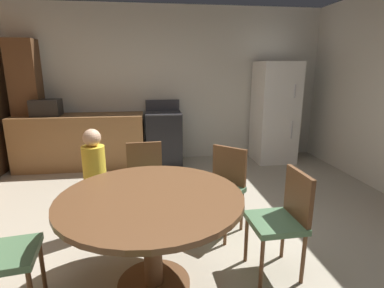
% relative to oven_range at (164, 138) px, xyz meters
% --- Properties ---
extents(ground_plane, '(14.00, 14.00, 0.00)m').
position_rel_oven_range_xyz_m(ground_plane, '(0.16, -2.74, -0.47)').
color(ground_plane, '#A89E89').
extents(wall_back, '(5.79, 0.12, 2.70)m').
position_rel_oven_range_xyz_m(wall_back, '(0.16, 0.40, 0.88)').
color(wall_back, beige).
rests_on(wall_back, ground).
extents(kitchen_counter, '(2.09, 0.60, 0.90)m').
position_rel_oven_range_xyz_m(kitchen_counter, '(-1.39, -0.00, -0.02)').
color(kitchen_counter, olive).
rests_on(kitchen_counter, ground).
extents(pantry_column, '(0.44, 0.36, 2.10)m').
position_rel_oven_range_xyz_m(pantry_column, '(-2.22, 0.18, 0.58)').
color(pantry_column, brown).
rests_on(pantry_column, ground).
extents(oven_range, '(0.60, 0.60, 1.10)m').
position_rel_oven_range_xyz_m(oven_range, '(0.00, 0.00, 0.00)').
color(oven_range, black).
rests_on(oven_range, ground).
extents(refrigerator, '(0.68, 0.68, 1.76)m').
position_rel_oven_range_xyz_m(refrigerator, '(1.98, -0.05, 0.41)').
color(refrigerator, white).
rests_on(refrigerator, ground).
extents(microwave, '(0.44, 0.32, 0.26)m').
position_rel_oven_range_xyz_m(microwave, '(-1.89, -0.00, 0.56)').
color(microwave, black).
rests_on(microwave, kitchen_counter).
extents(dining_table, '(1.34, 1.34, 0.76)m').
position_rel_oven_range_xyz_m(dining_table, '(-0.22, -3.07, 0.14)').
color(dining_table, brown).
rests_on(dining_table, ground).
extents(chair_east, '(0.41, 0.41, 0.87)m').
position_rel_oven_range_xyz_m(chair_east, '(0.82, -3.03, 0.03)').
color(chair_east, brown).
rests_on(chair_east, ground).
extents(chair_north, '(0.42, 0.42, 0.87)m').
position_rel_oven_range_xyz_m(chair_north, '(-0.28, -2.03, 0.03)').
color(chair_north, brown).
rests_on(chair_north, ground).
extents(chair_northeast, '(0.57, 0.57, 0.87)m').
position_rel_oven_range_xyz_m(chair_northeast, '(0.50, -2.32, 0.03)').
color(chair_northeast, brown).
rests_on(chair_northeast, ground).
extents(person_child, '(0.30, 0.30, 1.09)m').
position_rel_oven_range_xyz_m(person_child, '(-0.77, -2.21, 0.11)').
color(person_child, '#665B51').
rests_on(person_child, ground).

